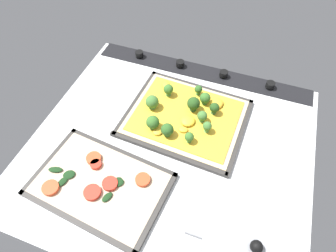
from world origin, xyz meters
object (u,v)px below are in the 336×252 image
object	(u,v)px
broccoli_pizza	(185,115)
veggie_pizza_back	(99,183)
baking_tray_front	(186,118)
baking_tray_back	(100,185)

from	to	relation	value
broccoli_pizza	veggie_pizza_back	world-z (taller)	broccoli_pizza
baking_tray_front	veggie_pizza_back	world-z (taller)	veggie_pizza_back
broccoli_pizza	baking_tray_back	xyz separation A→B (cm)	(13.30, 27.66, -1.62)
broccoli_pizza	baking_tray_back	distance (cm)	30.73
baking_tray_front	baking_tray_back	xyz separation A→B (cm)	(13.65, 27.70, 0.01)
baking_tray_front	baking_tray_back	size ratio (longest dim) A/B	1.02
baking_tray_front	baking_tray_back	world-z (taller)	same
baking_tray_front	veggie_pizza_back	distance (cm)	30.97
baking_tray_back	veggie_pizza_back	world-z (taller)	veggie_pizza_back
baking_tray_front	veggie_pizza_back	xyz separation A→B (cm)	(13.90, 27.66, 0.74)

